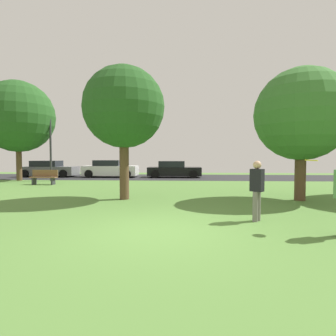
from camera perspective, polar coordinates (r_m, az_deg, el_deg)
name	(u,v)px	position (r m, az deg, el deg)	size (l,w,h in m)	color
ground_plane	(157,231)	(6.46, -2.37, -13.18)	(44.00, 44.00, 0.00)	#547F38
road_strip	(175,177)	(22.26, 1.56, -1.96)	(44.00, 6.40, 0.01)	#28282B
maple_tree_far	(302,115)	(11.87, 26.52, 10.11)	(3.61, 3.61, 5.19)	brown
maple_tree_near	(18,117)	(22.07, -29.30, 9.49)	(5.02, 5.02, 7.07)	brown
oak_tree_center	(124,108)	(11.14, -9.38, 12.53)	(3.27, 3.27, 5.35)	brown
person_thrower	(257,188)	(7.58, 18.38, -4.07)	(0.39, 0.38, 1.63)	slate
frisbee_disc	(311,160)	(7.06, 28.20, 1.45)	(0.29, 0.29, 0.04)	yellow
parked_car_grey	(49,169)	(24.95, -24.02, -0.24)	(4.59, 2.01, 1.36)	slate
parked_car_white	(110,169)	(22.89, -12.18, -0.25)	(4.44, 2.08, 1.41)	white
parked_car_black	(174,170)	(22.12, 1.26, -0.38)	(4.36, 1.96, 1.35)	black
park_bench	(44,177)	(18.20, -24.85, -1.75)	(1.60, 0.45, 0.90)	brown
street_lamp_post	(51,149)	(20.60, -23.68, 3.72)	(0.14, 0.14, 4.50)	#2D2D33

